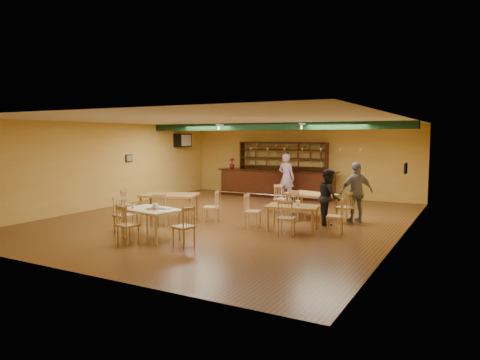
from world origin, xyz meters
The scene contains 22 objects.
floor centered at (0.00, 0.00, 0.00)m, with size 12.00×12.00×0.00m, color #562C18.
ceiling_beam centered at (0.00, 2.80, 2.87)m, with size 10.00×0.30×0.25m, color #103217.
track_rail_left centered at (-1.80, 3.40, 2.94)m, with size 0.05×2.50×0.05m, color white.
track_rail_right centered at (1.40, 3.40, 2.94)m, with size 0.05×2.50×0.05m, color white.
ac_unit centered at (-4.80, 4.20, 2.35)m, with size 0.34×0.70×0.48m, color white.
picture_left centered at (-4.97, 1.00, 1.70)m, with size 0.04×0.34×0.28m, color black.
picture_right centered at (4.97, 0.50, 1.70)m, with size 0.04×0.34×0.28m, color black.
bar_counter centered at (-0.76, 5.15, 0.56)m, with size 5.11×0.85×1.13m, color black.
back_bar_hutch centered at (-0.76, 5.78, 1.14)m, with size 3.96×0.40×2.28m, color black.
poinsettia centered at (-2.87, 5.15, 1.35)m, with size 0.24×0.24×0.44m, color maroon.
dining_table_b centered at (2.09, 1.45, 0.38)m, with size 1.52×0.91×0.76m, color #A5783A.
dining_table_c centered at (-1.40, -1.17, 0.41)m, with size 1.63×0.98×0.82m, color #A5783A.
dining_table_d centered at (2.30, -0.64, 0.34)m, with size 1.36×0.82×0.68m, color #A5783A.
near_table centered at (-0.39, -3.20, 0.38)m, with size 1.40×0.90×0.75m, color #D2BB8C.
pizza_tray centered at (-0.29, -3.20, 0.76)m, with size 0.40×0.40×0.01m, color silver.
parmesan_shaker centered at (-0.84, -3.35, 0.81)m, with size 0.07×0.07×0.11m, color #EAE5C6.
napkin_stack centered at (-0.04, -3.00, 0.77)m, with size 0.20×0.15×0.03m, color white.
pizza_server centered at (-0.14, -3.15, 0.77)m, with size 0.32×0.09×0.00m, color silver.
side_plate centered at (0.16, -3.40, 0.76)m, with size 0.22×0.22×0.01m, color white.
patron_bar centered at (0.04, 4.33, 0.93)m, with size 0.68×0.44×1.86m, color #9C52B3.
patron_right_a centered at (2.89, 0.65, 0.80)m, with size 0.78×0.61×1.60m, color black.
patron_right_b centered at (3.50, 1.36, 0.89)m, with size 1.04×0.43×1.78m, color gray.
Camera 1 is at (6.67, -11.54, 2.53)m, focal length 33.02 mm.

